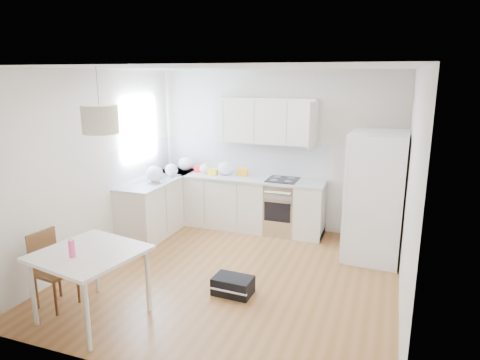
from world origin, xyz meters
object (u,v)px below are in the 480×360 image
Objects in this scene: refrigerator at (377,196)px; gym_bag at (233,286)px; dining_table at (90,259)px; dining_chair at (55,270)px.

refrigerator is 2.47m from gym_bag.
dining_chair is (-0.56, 0.07, -0.26)m from dining_table.
dining_table reaches higher than gym_bag.
refrigerator is at bearing 51.45° from gym_bag.
dining_chair is 2.07m from gym_bag.
refrigerator is 4.34m from dining_chair.
dining_table is 1.32× the size of dining_chair.
dining_chair is (-3.36, -2.70, -0.48)m from refrigerator.
dining_table is at bearing -132.59° from refrigerator.
gym_bag is (1.25, 1.02, -0.59)m from dining_table.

